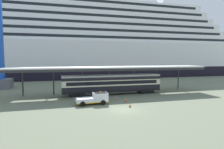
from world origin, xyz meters
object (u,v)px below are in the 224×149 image
at_px(cruise_ship, 56,44).
at_px(service_truck, 95,98).
at_px(traffic_cone_mid, 130,105).
at_px(traffic_cone_far, 126,100).
at_px(train_carriage, 112,83).
at_px(dockside_crane, 2,8).
at_px(traffic_cone_near, 116,98).

height_order(cruise_ship, service_truck, cruise_ship).
bearing_deg(service_truck, traffic_cone_mid, -34.33).
height_order(cruise_ship, traffic_cone_mid, cruise_ship).
relative_size(traffic_cone_mid, traffic_cone_far, 0.93).
distance_m(train_carriage, traffic_cone_far, 7.78).
relative_size(service_truck, traffic_cone_mid, 7.41).
xyz_separation_m(cruise_ship, train_carriage, (11.50, -40.95, -10.93)).
xyz_separation_m(cruise_ship, dockside_crane, (-12.29, -26.01, 6.43)).
bearing_deg(cruise_ship, dockside_crane, -115.29).
bearing_deg(traffic_cone_far, train_carriage, 92.89).
xyz_separation_m(train_carriage, dockside_crane, (-23.79, 14.94, 17.37)).
relative_size(cruise_ship, traffic_cone_mid, 223.92).
distance_m(traffic_cone_mid, dockside_crane, 40.07).
distance_m(service_truck, traffic_cone_mid, 5.99).
xyz_separation_m(traffic_cone_mid, dockside_crane, (-23.59, 26.00, 19.32)).
xyz_separation_m(cruise_ship, traffic_cone_mid, (11.29, -52.01, -12.88)).
bearing_deg(train_carriage, traffic_cone_mid, -91.07).
distance_m(traffic_cone_far, dockside_crane, 38.22).
xyz_separation_m(traffic_cone_mid, traffic_cone_far, (0.59, 3.53, 0.03)).
distance_m(train_carriage, service_truck, 9.34).
height_order(service_truck, traffic_cone_far, service_truck).
bearing_deg(traffic_cone_mid, cruise_ship, 102.25).
relative_size(cruise_ship, dockside_crane, 2.55).
xyz_separation_m(service_truck, traffic_cone_mid, (4.92, -3.36, -0.64)).
bearing_deg(traffic_cone_mid, service_truck, 145.67).
distance_m(service_truck, traffic_cone_near, 4.95).
bearing_deg(train_carriage, cruise_ship, 105.68).
bearing_deg(train_carriage, dockside_crane, 147.88).
xyz_separation_m(service_truck, traffic_cone_far, (5.51, 0.17, -0.61)).
distance_m(train_carriage, traffic_cone_mid, 11.23).
distance_m(cruise_ship, dockside_crane, 29.48).
height_order(traffic_cone_mid, traffic_cone_far, traffic_cone_far).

